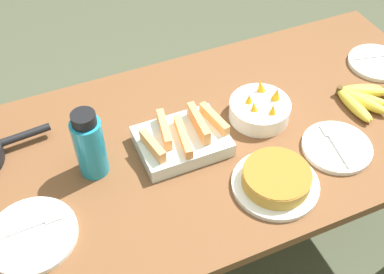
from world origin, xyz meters
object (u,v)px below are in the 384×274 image
at_px(melon_tray, 182,139).
at_px(empty_plate_far_left, 337,147).
at_px(fruit_bowl_citrus, 260,109).
at_px(water_bottle, 90,145).
at_px(banana_bunch, 360,98).
at_px(empty_plate_far_right, 377,63).
at_px(empty_plate_near_front, 32,235).
at_px(frittata_plate_side, 276,180).

height_order(melon_tray, empty_plate_far_left, melon_tray).
height_order(fruit_bowl_citrus, water_bottle, water_bottle).
height_order(banana_bunch, melon_tray, melon_tray).
bearing_deg(empty_plate_far_right, fruit_bowl_citrus, -172.65).
bearing_deg(empty_plate_far_left, banana_bunch, 37.30).
distance_m(empty_plate_far_right, water_bottle, 1.10).
distance_m(empty_plate_near_front, fruit_bowl_citrus, 0.79).
bearing_deg(banana_bunch, empty_plate_far_left, -142.70).
xyz_separation_m(melon_tray, water_bottle, (-0.28, 0.02, 0.07)).
bearing_deg(empty_plate_near_front, empty_plate_far_right, 10.12).
height_order(empty_plate_far_right, fruit_bowl_citrus, fruit_bowl_citrus).
xyz_separation_m(frittata_plate_side, water_bottle, (-0.46, 0.27, 0.08)).
bearing_deg(fruit_bowl_citrus, water_bottle, -179.56).
distance_m(melon_tray, empty_plate_far_right, 0.82).
bearing_deg(melon_tray, banana_bunch, -4.79).
bearing_deg(water_bottle, empty_plate_near_front, -143.28).
height_order(melon_tray, empty_plate_far_right, melon_tray).
bearing_deg(banana_bunch, empty_plate_far_right, 37.35).
xyz_separation_m(frittata_plate_side, fruit_bowl_citrus, (0.10, 0.27, 0.01)).
relative_size(banana_bunch, fruit_bowl_citrus, 0.96).
relative_size(empty_plate_near_front, water_bottle, 1.06).
bearing_deg(water_bottle, banana_bunch, -4.45).
height_order(melon_tray, water_bottle, water_bottle).
relative_size(banana_bunch, empty_plate_far_right, 0.90).
distance_m(frittata_plate_side, water_bottle, 0.54).
bearing_deg(empty_plate_far_right, banana_bunch, -142.65).
distance_m(banana_bunch, empty_plate_far_left, 0.24).
bearing_deg(empty_plate_far_left, water_bottle, 162.92).
height_order(banana_bunch, empty_plate_far_right, banana_bunch).
height_order(frittata_plate_side, empty_plate_far_left, frittata_plate_side).
bearing_deg(empty_plate_far_right, melon_tray, -173.67).
distance_m(frittata_plate_side, empty_plate_far_right, 0.72).
distance_m(banana_bunch, water_bottle, 0.91).
relative_size(banana_bunch, water_bottle, 0.83).
bearing_deg(melon_tray, empty_plate_near_front, -163.78).
relative_size(banana_bunch, empty_plate_near_front, 0.79).
bearing_deg(empty_plate_near_front, frittata_plate_side, -9.05).
distance_m(empty_plate_far_left, empty_plate_far_right, 0.48).
bearing_deg(frittata_plate_side, melon_tray, 126.79).
bearing_deg(melon_tray, fruit_bowl_citrus, 4.40).
xyz_separation_m(melon_tray, fruit_bowl_citrus, (0.28, 0.02, -0.00)).
distance_m(empty_plate_far_right, fruit_bowl_citrus, 0.54).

